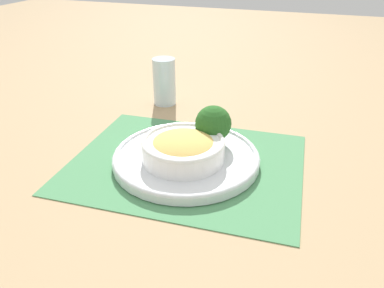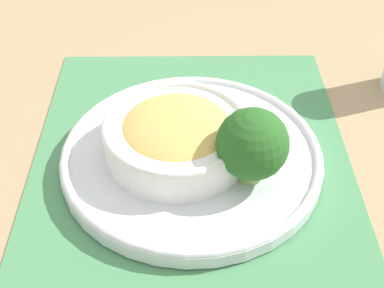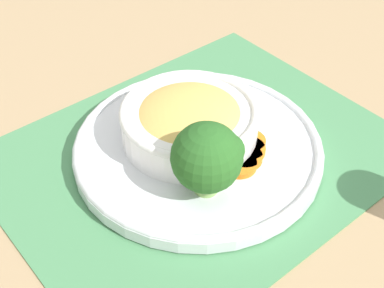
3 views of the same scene
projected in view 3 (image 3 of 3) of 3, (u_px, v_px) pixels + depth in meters
name	position (u px, v px, depth m)	size (l,w,h in m)	color
ground_plane	(198.00, 156.00, 0.66)	(4.00, 4.00, 0.00)	tan
placemat	(198.00, 155.00, 0.66)	(0.49, 0.40, 0.00)	#4C8C59
plate	(198.00, 147.00, 0.65)	(0.30, 0.30, 0.02)	silver
bowl	(190.00, 120.00, 0.64)	(0.17, 0.17, 0.05)	white
broccoli_floret	(207.00, 158.00, 0.56)	(0.08, 0.08, 0.09)	#84AD5B
carrot_slice_near	(239.00, 164.00, 0.62)	(0.04, 0.04, 0.01)	orange
carrot_slice_middle	(244.00, 157.00, 0.63)	(0.04, 0.04, 0.01)	orange
carrot_slice_far	(248.00, 150.00, 0.64)	(0.04, 0.04, 0.01)	orange
carrot_slice_extra	(248.00, 142.00, 0.65)	(0.04, 0.04, 0.01)	orange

